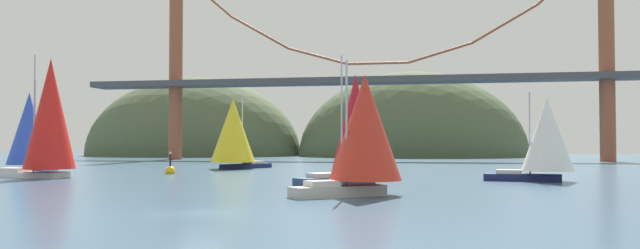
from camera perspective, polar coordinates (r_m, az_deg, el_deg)
name	(u,v)px	position (r m, az deg, el deg)	size (l,w,h in m)	color
ground_plane	(196,213)	(30.05, -11.28, -8.02)	(360.00, 360.00, 0.00)	#385670
headland_center	(411,156)	(162.90, 8.36, -2.92)	(58.99, 44.00, 44.10)	#4C5B3D
headland_left	(193,156)	(175.68, -11.62, -2.81)	(60.56, 44.00, 43.57)	#4C5B3D
suspension_bridge	(378,71)	(124.10, 5.32, 4.95)	(121.29, 6.00, 40.50)	brown
sailboat_yellow_sail	(234,132)	(81.79, -7.94, -0.66)	(7.70, 10.29, 10.36)	#191E4C
sailboat_white_mainsail	(545,137)	(57.27, 19.99, -1.08)	(7.95, 5.12, 7.82)	#191E4C
sailboat_blue_spinnaker	(29,131)	(78.21, -25.13, -0.55)	(5.72, 9.58, 10.69)	navy
sailboat_crimson_sail	(354,127)	(51.18, 3.14, -0.26)	(7.28, 8.03, 10.45)	navy
sailboat_scarlet_sail	(364,130)	(39.37, 4.02, -0.54)	(7.72, 7.06, 8.51)	#B7B2A8
sailboat_red_spinnaker	(49,117)	(64.98, -23.64, 0.68)	(9.19, 5.00, 11.89)	white
channel_buoy	(170,171)	(69.50, -13.59, -4.13)	(1.10, 1.10, 2.64)	gold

